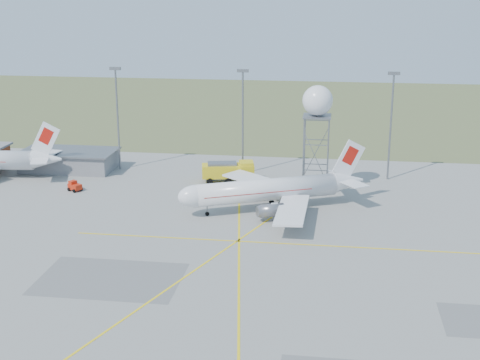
# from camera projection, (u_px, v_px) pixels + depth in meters

# --- Properties ---
(ground) EXTENTS (400.00, 400.00, 0.00)m
(ground) POSITION_uv_depth(u_px,v_px,m) (252.00, 352.00, 67.60)
(ground) COLOR #9C9D97
(ground) RESTS_ON ground
(grass_strip) EXTENTS (400.00, 120.00, 0.03)m
(grass_strip) POSITION_uv_depth(u_px,v_px,m) (309.00, 109.00, 200.67)
(grass_strip) COLOR #576839
(grass_strip) RESTS_ON ground
(building_grey) EXTENTS (19.00, 10.00, 3.90)m
(building_grey) POSITION_uv_depth(u_px,v_px,m) (69.00, 160.00, 133.89)
(building_grey) COLOR slate
(building_grey) RESTS_ON ground
(mast_a) EXTENTS (2.20, 0.50, 20.50)m
(mast_a) POSITION_uv_depth(u_px,v_px,m) (117.00, 110.00, 131.62)
(mast_a) COLOR slate
(mast_a) RESTS_ON ground
(mast_b) EXTENTS (2.20, 0.50, 20.50)m
(mast_b) POSITION_uv_depth(u_px,v_px,m) (243.00, 113.00, 128.28)
(mast_b) COLOR slate
(mast_b) RESTS_ON ground
(mast_c) EXTENTS (2.20, 0.50, 20.50)m
(mast_c) POSITION_uv_depth(u_px,v_px,m) (391.00, 117.00, 124.55)
(mast_c) COLOR slate
(mast_c) RESTS_ON ground
(airliner_main) EXTENTS (30.75, 28.64, 11.01)m
(airliner_main) POSITION_uv_depth(u_px,v_px,m) (270.00, 190.00, 109.64)
(airliner_main) COLOR white
(airliner_main) RESTS_ON ground
(radar_tower) EXTENTS (5.29, 5.29, 19.16)m
(radar_tower) POSITION_uv_depth(u_px,v_px,m) (317.00, 133.00, 117.27)
(radar_tower) COLOR slate
(radar_tower) RESTS_ON ground
(fire_truck) EXTENTS (10.20, 5.49, 3.90)m
(fire_truck) POSITION_uv_depth(u_px,v_px,m) (229.00, 172.00, 125.73)
(fire_truck) COLOR gold
(fire_truck) RESTS_ON ground
(baggage_tug) EXTENTS (2.79, 2.70, 1.81)m
(baggage_tug) POSITION_uv_depth(u_px,v_px,m) (75.00, 187.00, 120.46)
(baggage_tug) COLOR red
(baggage_tug) RESTS_ON ground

